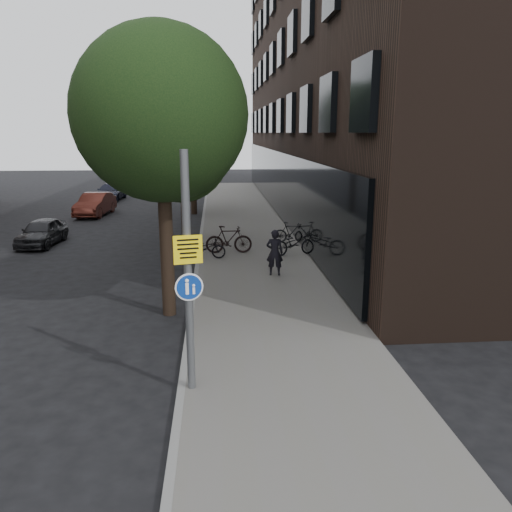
{
  "coord_description": "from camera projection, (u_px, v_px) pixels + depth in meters",
  "views": [
    {
      "loc": [
        -1.28,
        -8.58,
        4.85
      ],
      "look_at": [
        -0.34,
        2.89,
        2.0
      ],
      "focal_mm": 35.0,
      "sensor_mm": 36.0,
      "label": 1
    }
  ],
  "objects": [
    {
      "name": "street_tree_far",
      "position": [
        193.0,
        128.0,
        29.56
      ],
      "size": [
        5.0,
        5.0,
        7.8
      ],
      "color": "black",
      "rests_on": "ground"
    },
    {
      "name": "parked_bike_facade_near",
      "position": [
        294.0,
        243.0,
        19.68
      ],
      "size": [
        1.97,
        1.11,
        0.98
      ],
      "primitive_type": "imported",
      "rotation": [
        0.0,
        0.0,
        1.84
      ],
      "color": "black",
      "rests_on": "sidewalk"
    },
    {
      "name": "parked_car_far",
      "position": [
        111.0,
        192.0,
        36.76
      ],
      "size": [
        1.93,
        4.29,
        1.22
      ],
      "primitive_type": "imported",
      "rotation": [
        0.0,
        0.0,
        -0.05
      ],
      "color": "black",
      "rests_on": "ground"
    },
    {
      "name": "parked_bike_curb_far",
      "position": [
        229.0,
        239.0,
        20.02
      ],
      "size": [
        1.86,
        0.53,
        1.12
      ],
      "primitive_type": "imported",
      "rotation": [
        0.0,
        0.0,
        1.57
      ],
      "color": "black",
      "rests_on": "sidewalk"
    },
    {
      "name": "sidewalk",
      "position": [
        256.0,
        260.0,
        19.24
      ],
      "size": [
        4.5,
        60.0,
        0.12
      ],
      "primitive_type": "cube",
      "color": "#5C5A55",
      "rests_on": "ground"
    },
    {
      "name": "ground",
      "position": [
        286.0,
        393.0,
        9.57
      ],
      "size": [
        120.0,
        120.0,
        0.0
      ],
      "primitive_type": "plane",
      "color": "black",
      "rests_on": "ground"
    },
    {
      "name": "signpost",
      "position": [
        188.0,
        274.0,
        8.99
      ],
      "size": [
        0.51,
        0.15,
        4.46
      ],
      "rotation": [
        0.0,
        0.0,
        0.2
      ],
      "color": "#595B5E",
      "rests_on": "sidewalk"
    },
    {
      "name": "pedestrian",
      "position": [
        275.0,
        252.0,
        16.88
      ],
      "size": [
        0.63,
        0.47,
        1.57
      ],
      "primitive_type": "imported",
      "rotation": [
        0.0,
        0.0,
        2.96
      ],
      "color": "black",
      "rests_on": "sidewalk"
    },
    {
      "name": "building_right_dark_brick",
      "position": [
        379.0,
        60.0,
        29.35
      ],
      "size": [
        12.0,
        40.0,
        18.0
      ],
      "primitive_type": "cube",
      "color": "black",
      "rests_on": "ground"
    },
    {
      "name": "street_tree_mid",
      "position": [
        184.0,
        126.0,
        20.85
      ],
      "size": [
        5.0,
        5.0,
        7.8
      ],
      "color": "black",
      "rests_on": "ground"
    },
    {
      "name": "parked_bike_curb_near",
      "position": [
        205.0,
        248.0,
        19.23
      ],
      "size": [
        1.62,
        0.72,
        0.83
      ],
      "primitive_type": "imported",
      "rotation": [
        0.0,
        0.0,
        1.46
      ],
      "color": "black",
      "rests_on": "sidewalk"
    },
    {
      "name": "parked_bike_facade_far",
      "position": [
        291.0,
        233.0,
        21.91
      ],
      "size": [
        1.58,
        0.65,
        0.92
      ],
      "primitive_type": "imported",
      "rotation": [
        0.0,
        0.0,
        1.43
      ],
      "color": "black",
      "rests_on": "sidewalk"
    },
    {
      "name": "street_tree_near",
      "position": [
        165.0,
        122.0,
        12.63
      ],
      "size": [
        4.4,
        4.4,
        7.5
      ],
      "color": "black",
      "rests_on": "ground"
    },
    {
      "name": "parked_car_near",
      "position": [
        42.0,
        232.0,
        22.02
      ],
      "size": [
        1.61,
        3.53,
        1.17
      ],
      "primitive_type": "imported",
      "rotation": [
        0.0,
        0.0,
        -0.07
      ],
      "color": "black",
      "rests_on": "ground"
    },
    {
      "name": "curb_edge",
      "position": [
        198.0,
        261.0,
        19.07
      ],
      "size": [
        0.15,
        60.0,
        0.13
      ],
      "primitive_type": "cube",
      "color": "slate",
      "rests_on": "ground"
    },
    {
      "name": "parked_car_mid",
      "position": [
        95.0,
        204.0,
        29.91
      ],
      "size": [
        1.84,
        4.19,
        1.34
      ],
      "primitive_type": "imported",
      "rotation": [
        0.0,
        0.0,
        -0.11
      ],
      "color": "#572118",
      "rests_on": "ground"
    }
  ]
}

